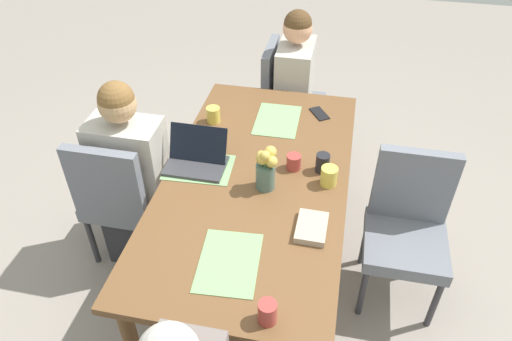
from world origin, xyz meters
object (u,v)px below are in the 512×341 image
at_px(chair_near_left_mid, 120,194).
at_px(coffee_mug_centre_right, 213,115).
at_px(laptop_near_left_mid, 197,159).
at_px(coffee_mug_near_left, 267,312).
at_px(chair_head_left_left_near, 285,97).
at_px(coffee_mug_centre_left, 323,163).
at_px(coffee_mug_far_left, 294,162).
at_px(phone_black, 319,114).
at_px(flower_vase, 266,168).
at_px(person_near_left_mid, 134,184).
at_px(coffee_mug_near_right, 329,176).
at_px(dining_table, 256,189).
at_px(person_head_left_left_near, 294,99).
at_px(book_red_cover, 312,227).
at_px(chair_far_right_near, 408,223).

relative_size(chair_near_left_mid, coffee_mug_centre_right, 9.28).
distance_m(laptop_near_left_mid, coffee_mug_near_left, 1.03).
height_order(chair_head_left_left_near, coffee_mug_centre_left, chair_head_left_left_near).
xyz_separation_m(coffee_mug_far_left, phone_black, (-0.56, 0.08, -0.04)).
bearing_deg(flower_vase, person_near_left_mid, -97.46).
height_order(coffee_mug_near_left, phone_black, coffee_mug_near_left).
relative_size(chair_head_left_left_near, coffee_mug_near_right, 8.71).
distance_m(dining_table, coffee_mug_near_left, 0.87).
bearing_deg(person_head_left_left_near, flower_vase, 1.10).
height_order(coffee_mug_centre_left, book_red_cover, coffee_mug_centre_left).
distance_m(flower_vase, coffee_mug_far_left, 0.23).
distance_m(coffee_mug_near_right, book_red_cover, 0.35).
distance_m(person_head_left_left_near, coffee_mug_far_left, 1.10).
xyz_separation_m(coffee_mug_near_right, book_red_cover, (0.34, -0.05, -0.03)).
relative_size(chair_far_right_near, book_red_cover, 4.50).
xyz_separation_m(chair_far_right_near, coffee_mug_centre_right, (-0.40, -1.19, 0.29)).
distance_m(dining_table, chair_far_right_near, 0.84).
relative_size(flower_vase, book_red_cover, 1.20).
bearing_deg(chair_far_right_near, person_head_left_left_near, -144.72).
bearing_deg(coffee_mug_near_right, coffee_mug_centre_right, -120.86).
bearing_deg(dining_table, person_near_left_mid, -93.58).
bearing_deg(coffee_mug_near_left, laptop_near_left_mid, -147.59).
height_order(person_head_left_left_near, coffee_mug_near_right, person_head_left_left_near).
bearing_deg(coffee_mug_centre_left, book_red_cover, -0.48).
relative_size(chair_head_left_left_near, person_head_left_left_near, 0.75).
distance_m(coffee_mug_near_left, phone_black, 1.51).
distance_m(flower_vase, book_red_cover, 0.38).
bearing_deg(chair_far_right_near, coffee_mug_near_right, -84.71).
bearing_deg(chair_head_left_left_near, chair_far_right_near, 36.31).
bearing_deg(chair_near_left_mid, person_head_left_left_near, 145.38).
bearing_deg(coffee_mug_far_left, person_head_left_left_near, -172.41).
distance_m(coffee_mug_far_left, book_red_cover, 0.46).
xyz_separation_m(laptop_near_left_mid, coffee_mug_near_left, (0.87, 0.55, 0.01)).
bearing_deg(chair_near_left_mid, chair_far_right_near, 93.50).
relative_size(coffee_mug_centre_left, coffee_mug_far_left, 1.24).
height_order(person_near_left_mid, book_red_cover, person_near_left_mid).
height_order(person_head_left_left_near, chair_near_left_mid, person_head_left_left_near).
relative_size(chair_head_left_left_near, coffee_mug_centre_left, 8.63).
bearing_deg(laptop_near_left_mid, coffee_mug_near_left, 32.41).
bearing_deg(chair_near_left_mid, coffee_mug_centre_right, 138.74).
height_order(coffee_mug_near_left, book_red_cover, coffee_mug_near_left).
height_order(laptop_near_left_mid, coffee_mug_centre_right, laptop_near_left_mid).
distance_m(dining_table, chair_head_left_left_near, 1.25).
xyz_separation_m(chair_near_left_mid, coffee_mug_near_left, (0.80, 1.01, 0.29)).
relative_size(person_near_left_mid, coffee_mug_near_right, 11.57).
relative_size(person_near_left_mid, book_red_cover, 5.97).
relative_size(laptop_near_left_mid, coffee_mug_centre_left, 3.07).
relative_size(coffee_mug_near_right, coffee_mug_far_left, 1.23).
height_order(dining_table, coffee_mug_centre_right, coffee_mug_centre_right).
xyz_separation_m(coffee_mug_near_right, coffee_mug_centre_left, (-0.10, -0.04, 0.00)).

